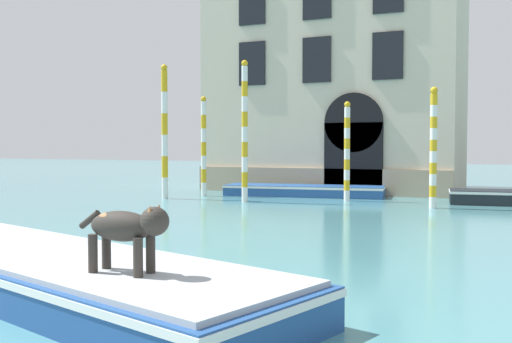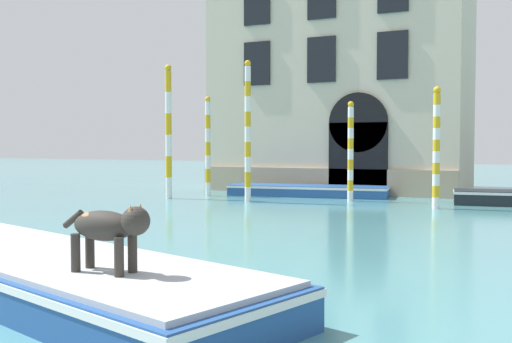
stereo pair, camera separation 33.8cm
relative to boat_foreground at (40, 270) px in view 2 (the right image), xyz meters
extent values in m
cube|color=beige|center=(-1.54, 18.98, 5.99)|extent=(10.03, 6.00, 12.54)
cube|color=tan|center=(-1.54, 15.93, 0.22)|extent=(10.03, 0.16, 0.98)
cube|color=black|center=(-0.10, 15.92, 1.07)|extent=(2.21, 0.14, 2.70)
cylinder|color=black|center=(-0.10, 15.92, 2.43)|extent=(2.21, 0.14, 2.21)
cube|color=black|center=(-4.21, 15.94, 4.81)|extent=(1.11, 0.10, 1.72)
cube|color=black|center=(-1.54, 15.94, 4.81)|extent=(1.11, 0.10, 1.72)
cube|color=black|center=(1.13, 15.94, 4.81)|extent=(1.11, 0.10, 1.72)
cube|color=black|center=(-4.21, 15.94, 7.19)|extent=(1.11, 0.10, 1.72)
cube|color=#234C8C|center=(0.00, 0.00, -0.05)|extent=(7.70, 4.11, 0.46)
cube|color=white|center=(0.00, 0.00, 0.12)|extent=(7.73, 4.15, 0.08)
cube|color=#B2B7BC|center=(0.00, 0.00, 0.21)|extent=(7.44, 3.89, 0.06)
cylinder|color=#332D28|center=(1.87, -0.58, 0.45)|extent=(0.10, 0.10, 0.41)
cylinder|color=#332D28|center=(1.86, -0.80, 0.45)|extent=(0.10, 0.10, 0.41)
cylinder|color=#332D28|center=(1.29, -0.57, 0.45)|extent=(0.10, 0.10, 0.41)
cylinder|color=#332D28|center=(1.29, -0.80, 0.45)|extent=(0.10, 0.10, 0.41)
ellipsoid|color=#332D28|center=(1.58, -0.69, 0.74)|extent=(0.76, 0.33, 0.32)
ellipsoid|color=#AD7042|center=(1.46, -0.69, 0.83)|extent=(0.34, 0.23, 0.11)
sphere|color=#332D28|center=(1.99, -0.69, 0.81)|extent=(0.30, 0.30, 0.30)
cone|color=#AD7042|center=(1.99, -0.61, 0.93)|extent=(0.09, 0.09, 0.12)
cone|color=#AD7042|center=(1.99, -0.77, 0.93)|extent=(0.09, 0.09, 0.12)
cylinder|color=#332D28|center=(1.16, -0.68, 0.79)|extent=(0.27, 0.07, 0.22)
cube|color=#234C8C|center=(-1.67, 14.85, -0.08)|extent=(5.90, 2.20, 0.39)
cube|color=white|center=(-1.67, 14.85, 0.06)|extent=(5.94, 2.23, 0.08)
cube|color=#B2B7BC|center=(-1.67, 14.85, -0.10)|extent=(3.29, 1.50, 0.35)
cylinder|color=white|center=(-5.04, 13.40, -0.03)|extent=(0.19, 0.19, 0.49)
cylinder|color=gold|center=(-5.04, 13.40, 0.46)|extent=(0.19, 0.19, 0.49)
cylinder|color=white|center=(-5.04, 13.40, 0.96)|extent=(0.19, 0.19, 0.49)
cylinder|color=gold|center=(-5.04, 13.40, 1.45)|extent=(0.19, 0.19, 0.49)
cylinder|color=white|center=(-5.04, 13.40, 1.95)|extent=(0.19, 0.19, 0.49)
cylinder|color=gold|center=(-5.04, 13.40, 2.44)|extent=(0.19, 0.19, 0.49)
cylinder|color=white|center=(-5.04, 13.40, 2.93)|extent=(0.19, 0.19, 0.49)
sphere|color=gold|center=(-5.04, 13.40, 3.26)|extent=(0.20, 0.20, 0.20)
cylinder|color=white|center=(-2.71, 11.91, -0.03)|extent=(0.20, 0.20, 0.49)
cylinder|color=gold|center=(-2.71, 11.91, 0.46)|extent=(0.20, 0.20, 0.49)
cylinder|color=white|center=(-2.71, 11.91, 0.96)|extent=(0.20, 0.20, 0.49)
cylinder|color=gold|center=(-2.71, 11.91, 1.45)|extent=(0.20, 0.20, 0.49)
cylinder|color=white|center=(-2.71, 11.91, 1.94)|extent=(0.20, 0.20, 0.49)
cylinder|color=gold|center=(-2.71, 11.91, 2.43)|extent=(0.20, 0.20, 0.49)
cylinder|color=white|center=(-2.71, 11.91, 2.93)|extent=(0.20, 0.20, 0.49)
cylinder|color=gold|center=(-2.71, 11.91, 3.42)|extent=(0.20, 0.20, 0.49)
cylinder|color=white|center=(-2.71, 11.91, 3.91)|extent=(0.20, 0.20, 0.49)
sphere|color=gold|center=(-2.71, 11.91, 4.25)|extent=(0.21, 0.21, 0.21)
cylinder|color=white|center=(-5.76, 11.90, 0.09)|extent=(0.21, 0.21, 0.74)
cylinder|color=gold|center=(-5.76, 11.90, 0.83)|extent=(0.21, 0.21, 0.74)
cylinder|color=white|center=(-5.76, 11.90, 1.58)|extent=(0.21, 0.21, 0.74)
cylinder|color=gold|center=(-5.76, 11.90, 2.32)|extent=(0.21, 0.21, 0.74)
cylinder|color=white|center=(-5.76, 11.90, 3.06)|extent=(0.21, 0.21, 0.74)
cylinder|color=gold|center=(-5.76, 11.90, 3.80)|extent=(0.21, 0.21, 0.74)
sphere|color=gold|center=(-5.76, 11.90, 4.26)|extent=(0.22, 0.22, 0.22)
cylinder|color=white|center=(3.20, 12.34, -0.11)|extent=(0.21, 0.21, 0.34)
cylinder|color=gold|center=(3.20, 12.34, 0.23)|extent=(0.21, 0.21, 0.34)
cylinder|color=white|center=(3.20, 12.34, 0.57)|extent=(0.21, 0.21, 0.34)
cylinder|color=gold|center=(3.20, 12.34, 0.91)|extent=(0.21, 0.21, 0.34)
cylinder|color=white|center=(3.20, 12.34, 1.24)|extent=(0.21, 0.21, 0.34)
cylinder|color=gold|center=(3.20, 12.34, 1.58)|extent=(0.21, 0.21, 0.34)
cylinder|color=white|center=(3.20, 12.34, 1.92)|extent=(0.21, 0.21, 0.34)
cylinder|color=gold|center=(3.20, 12.34, 2.26)|extent=(0.21, 0.21, 0.34)
cylinder|color=white|center=(3.20, 12.34, 2.60)|extent=(0.21, 0.21, 0.34)
cylinder|color=gold|center=(3.20, 12.34, 2.93)|extent=(0.21, 0.21, 0.34)
sphere|color=gold|center=(3.20, 12.34, 3.19)|extent=(0.22, 0.22, 0.22)
cylinder|color=white|center=(0.26, 13.62, -0.10)|extent=(0.19, 0.19, 0.35)
cylinder|color=gold|center=(0.26, 13.62, 0.25)|extent=(0.19, 0.19, 0.35)
cylinder|color=white|center=(0.26, 13.62, 0.59)|extent=(0.19, 0.19, 0.35)
cylinder|color=gold|center=(0.26, 13.62, 0.94)|extent=(0.19, 0.19, 0.35)
cylinder|color=white|center=(0.26, 13.62, 1.29)|extent=(0.19, 0.19, 0.35)
cylinder|color=gold|center=(0.26, 13.62, 1.64)|extent=(0.19, 0.19, 0.35)
cylinder|color=white|center=(0.26, 13.62, 1.98)|extent=(0.19, 0.19, 0.35)
cylinder|color=gold|center=(0.26, 13.62, 2.33)|extent=(0.19, 0.19, 0.35)
cylinder|color=white|center=(0.26, 13.62, 2.68)|extent=(0.19, 0.19, 0.35)
sphere|color=gold|center=(0.26, 13.62, 2.94)|extent=(0.20, 0.20, 0.20)
camera|label=1|loc=(5.38, -5.90, 1.60)|focal=42.00mm
camera|label=2|loc=(5.69, -5.77, 1.60)|focal=42.00mm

